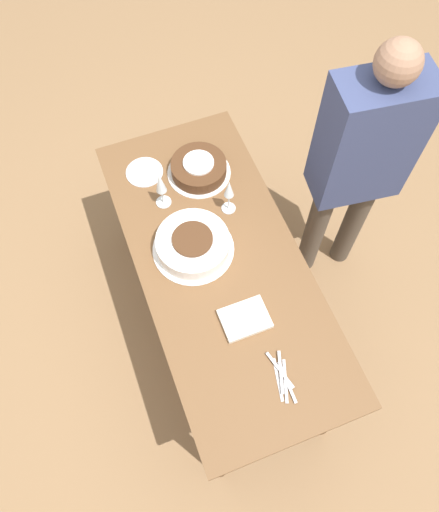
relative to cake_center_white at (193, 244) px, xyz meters
name	(u,v)px	position (x,y,z in m)	size (l,w,h in m)	color
ground_plane	(220,321)	(-0.10, -0.09, -0.80)	(12.00, 12.00, 0.00)	#8E6B47
dining_table	(220,274)	(-0.10, -0.09, -0.17)	(1.61, 0.71, 0.75)	brown
cake_center_white	(193,244)	(0.00, 0.00, 0.00)	(0.36, 0.36, 0.10)	white
cake_front_chocolate	(199,168)	(0.38, -0.17, -0.01)	(0.31, 0.31, 0.08)	white
wine_glass_near	(229,191)	(0.14, -0.22, 0.10)	(0.07, 0.07, 0.21)	silver
wine_glass_far	(161,184)	(0.28, 0.05, 0.10)	(0.07, 0.07, 0.21)	silver
dessert_plate_right	(144,172)	(0.48, 0.08, -0.04)	(0.18, 0.18, 0.01)	silver
fork_pile	(282,377)	(-0.66, -0.13, -0.04)	(0.22, 0.08, 0.01)	silver
napkin_stack	(245,319)	(-0.39, -0.09, -0.03)	(0.15, 0.20, 0.02)	silver
person_cutting	(360,160)	(0.06, -0.82, 0.14)	(0.27, 0.42, 1.56)	#4C4238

